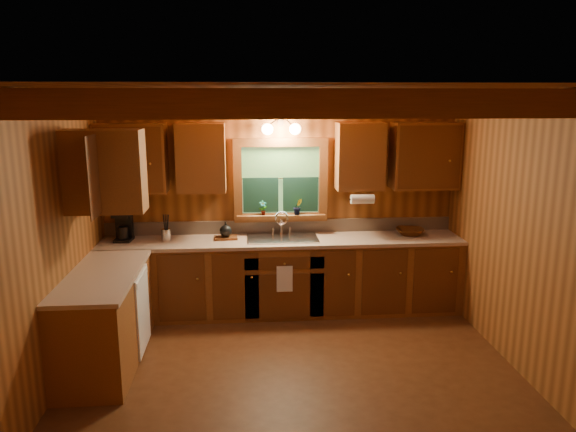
# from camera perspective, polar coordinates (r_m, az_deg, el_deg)

# --- Properties ---
(room) EXTENTS (4.20, 4.20, 4.20)m
(room) POSITION_cam_1_polar(r_m,az_deg,el_deg) (4.70, 0.80, -2.72)
(room) COLOR #512A13
(room) RESTS_ON ground
(ceiling_beams) EXTENTS (4.20, 2.54, 0.18)m
(ceiling_beams) POSITION_cam_1_polar(r_m,az_deg,el_deg) (4.53, 0.85, 11.95)
(ceiling_beams) COLOR brown
(ceiling_beams) RESTS_ON room
(base_cabinets) EXTENTS (4.20, 2.22, 0.86)m
(base_cabinets) POSITION_cam_1_polar(r_m,az_deg,el_deg) (6.17, -4.99, -7.47)
(base_cabinets) COLOR brown
(base_cabinets) RESTS_ON ground
(countertop) EXTENTS (4.20, 2.24, 0.04)m
(countertop) POSITION_cam_1_polar(r_m,az_deg,el_deg) (6.04, -4.94, -3.43)
(countertop) COLOR tan
(countertop) RESTS_ON base_cabinets
(backsplash) EXTENTS (4.20, 0.02, 0.16)m
(backsplash) POSITION_cam_1_polar(r_m,az_deg,el_deg) (6.60, -0.77, -1.09)
(backsplash) COLOR tan
(backsplash) RESTS_ON room
(dishwasher_panel) EXTENTS (0.02, 0.60, 0.80)m
(dishwasher_panel) POSITION_cam_1_polar(r_m,az_deg,el_deg) (5.70, -15.01, -9.60)
(dishwasher_panel) COLOR white
(dishwasher_panel) RESTS_ON base_cabinets
(upper_cabinets) EXTENTS (4.19, 1.77, 0.78)m
(upper_cabinets) POSITION_cam_1_polar(r_m,az_deg,el_deg) (5.98, -5.92, 5.79)
(upper_cabinets) COLOR brown
(upper_cabinets) RESTS_ON room
(window) EXTENTS (1.12, 0.08, 1.00)m
(window) POSITION_cam_1_polar(r_m,az_deg,el_deg) (6.47, -0.77, 3.60)
(window) COLOR brown
(window) RESTS_ON room
(window_sill) EXTENTS (1.06, 0.14, 0.04)m
(window_sill) POSITION_cam_1_polar(r_m,az_deg,el_deg) (6.50, -0.74, -0.02)
(window_sill) COLOR brown
(window_sill) RESTS_ON room
(wall_sconce) EXTENTS (0.45, 0.21, 0.17)m
(wall_sconce) POSITION_cam_1_polar(r_m,az_deg,el_deg) (6.28, -0.72, 9.16)
(wall_sconce) COLOR black
(wall_sconce) RESTS_ON room
(paper_towel_roll) EXTENTS (0.27, 0.11, 0.11)m
(paper_towel_roll) POSITION_cam_1_polar(r_m,az_deg,el_deg) (6.30, 7.82, 1.77)
(paper_towel_roll) COLOR white
(paper_towel_roll) RESTS_ON upper_cabinets
(dish_towel) EXTENTS (0.18, 0.01, 0.30)m
(dish_towel) POSITION_cam_1_polar(r_m,az_deg,el_deg) (6.14, -0.36, -6.64)
(dish_towel) COLOR white
(dish_towel) RESTS_ON base_cabinets
(sink) EXTENTS (0.82, 0.48, 0.43)m
(sink) POSITION_cam_1_polar(r_m,az_deg,el_deg) (6.36, -0.59, -2.78)
(sink) COLOR silver
(sink) RESTS_ON countertop
(coffee_maker) EXTENTS (0.19, 0.24, 0.33)m
(coffee_maker) POSITION_cam_1_polar(r_m,az_deg,el_deg) (6.52, -16.90, -1.06)
(coffee_maker) COLOR black
(coffee_maker) RESTS_ON countertop
(utensil_crock) EXTENTS (0.11, 0.11, 0.31)m
(utensil_crock) POSITION_cam_1_polar(r_m,az_deg,el_deg) (6.40, -12.69, -1.87)
(utensil_crock) COLOR silver
(utensil_crock) RESTS_ON countertop
(cutting_board) EXTENTS (0.28, 0.21, 0.02)m
(cutting_board) POSITION_cam_1_polar(r_m,az_deg,el_deg) (6.38, -6.55, -2.29)
(cutting_board) COLOR #562B12
(cutting_board) RESTS_ON countertop
(teakettle) EXTENTS (0.14, 0.14, 0.18)m
(teakettle) POSITION_cam_1_polar(r_m,az_deg,el_deg) (6.36, -6.57, -1.56)
(teakettle) COLOR black
(teakettle) RESTS_ON cutting_board
(wicker_basket) EXTENTS (0.39, 0.39, 0.08)m
(wicker_basket) POSITION_cam_1_polar(r_m,az_deg,el_deg) (6.66, 12.68, -1.62)
(wicker_basket) COLOR #48230C
(wicker_basket) RESTS_ON countertop
(potted_plant_left) EXTENTS (0.11, 0.08, 0.18)m
(potted_plant_left) POSITION_cam_1_polar(r_m,az_deg,el_deg) (6.46, -2.64, 0.86)
(potted_plant_left) COLOR #562B12
(potted_plant_left) RESTS_ON window_sill
(potted_plant_right) EXTENTS (0.13, 0.11, 0.20)m
(potted_plant_right) POSITION_cam_1_polar(r_m,az_deg,el_deg) (6.47, 1.04, 0.99)
(potted_plant_right) COLOR #562B12
(potted_plant_right) RESTS_ON window_sill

